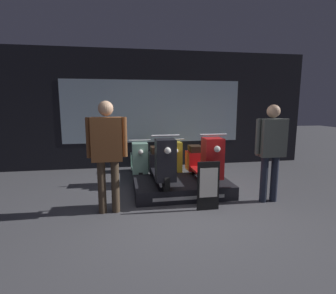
# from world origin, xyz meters

# --- Properties ---
(ground_plane) EXTENTS (30.00, 30.00, 0.00)m
(ground_plane) POSITION_xyz_m (0.00, 0.00, 0.00)
(ground_plane) COLOR #4C4C51
(shop_wall_back) EXTENTS (8.93, 0.09, 3.20)m
(shop_wall_back) POSITION_xyz_m (0.00, 3.47, 1.60)
(shop_wall_back) COLOR black
(shop_wall_back) RESTS_ON ground_plane
(display_platform) EXTENTS (1.87, 1.20, 0.26)m
(display_platform) POSITION_xyz_m (0.27, 1.05, 0.13)
(display_platform) COLOR black
(display_platform) RESTS_ON ground_plane
(scooter_display_left) EXTENTS (0.48, 1.60, 0.99)m
(scooter_display_left) POSITION_xyz_m (-0.15, 1.00, 0.65)
(scooter_display_left) COLOR black
(scooter_display_left) RESTS_ON display_platform
(scooter_display_right) EXTENTS (0.48, 1.60, 0.99)m
(scooter_display_right) POSITION_xyz_m (0.69, 1.00, 0.65)
(scooter_display_right) COLOR black
(scooter_display_right) RESTS_ON display_platform
(scooter_backrow_0) EXTENTS (0.48, 1.60, 0.99)m
(scooter_backrow_0) POSITION_xyz_m (-0.50, 2.33, 0.39)
(scooter_backrow_0) COLOR black
(scooter_backrow_0) RESTS_ON ground_plane
(scooter_backrow_1) EXTENTS (0.48, 1.60, 0.99)m
(scooter_backrow_1) POSITION_xyz_m (0.26, 2.33, 0.39)
(scooter_backrow_1) COLOR black
(scooter_backrow_1) RESTS_ON ground_plane
(person_left_browsing) EXTENTS (0.63, 0.27, 1.81)m
(person_left_browsing) POSITION_xyz_m (-1.11, 0.34, 1.09)
(person_left_browsing) COLOR #473828
(person_left_browsing) RESTS_ON ground_plane
(person_right_browsing) EXTENTS (0.61, 0.25, 1.75)m
(person_right_browsing) POSITION_xyz_m (1.73, 0.34, 1.05)
(person_right_browsing) COLOR #232838
(person_right_browsing) RESTS_ON ground_plane
(price_sign_board) EXTENTS (0.37, 0.04, 0.83)m
(price_sign_board) POSITION_xyz_m (0.52, 0.16, 0.42)
(price_sign_board) COLOR black
(price_sign_board) RESTS_ON ground_plane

